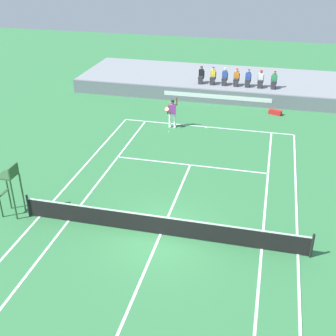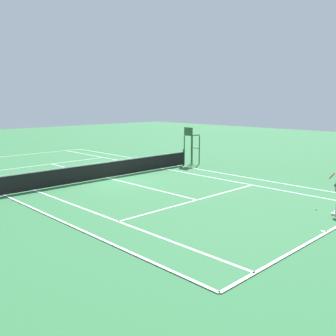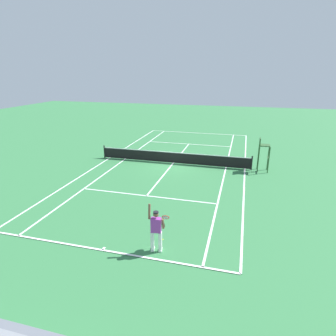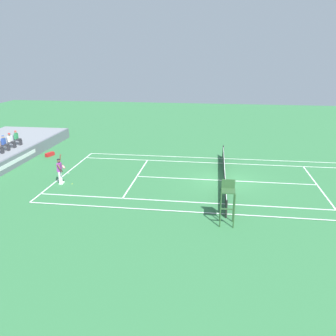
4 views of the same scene
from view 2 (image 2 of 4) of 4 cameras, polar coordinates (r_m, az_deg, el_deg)
ground_plane at (r=20.62m, az=-9.04°, el=-1.56°), size 80.00×80.00×0.00m
court at (r=20.62m, az=-9.05°, el=-1.53°), size 11.08×23.88×0.03m
net at (r=20.52m, az=-9.08°, el=-0.13°), size 11.98×0.10×1.07m
tennis_ball at (r=15.56m, az=21.49°, el=-5.87°), size 0.07×0.07×0.07m
umpire_chair at (r=24.75m, az=3.52°, el=4.14°), size 0.77×0.77×2.44m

